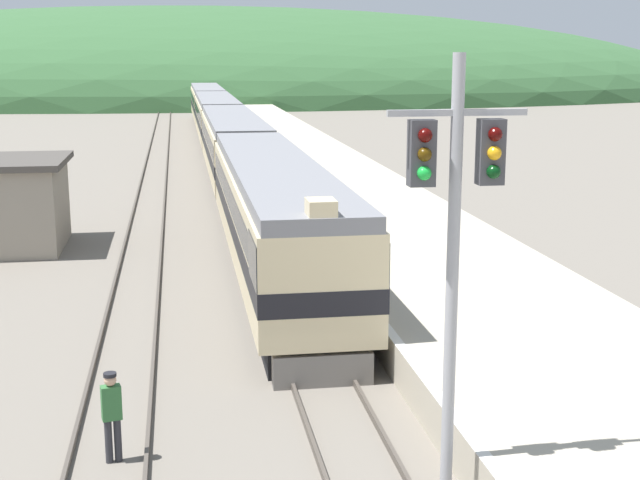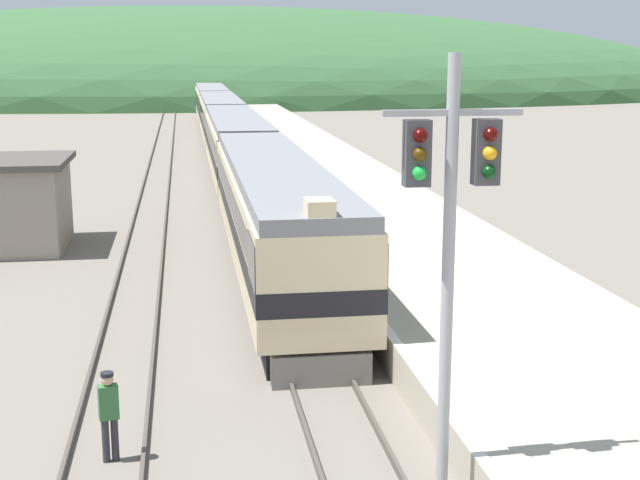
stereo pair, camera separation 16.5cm
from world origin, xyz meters
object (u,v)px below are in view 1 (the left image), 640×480
Objects in this scene: carriage_fourth at (207,104)px; signal_mast_main at (454,222)px; carriage_second at (233,147)px; carriage_third at (217,119)px; express_train_lead_car at (274,215)px; track_worker at (112,411)px.

signal_mast_main is at bearing -89.21° from carriage_fourth.
carriage_second and carriage_third have the same top height.
carriage_third is at bearing 91.08° from signal_mast_main.
express_train_lead_car is at bearing -90.00° from carriage_second.
carriage_third is 20.96m from carriage_fourth.
carriage_third is (0.00, 42.64, -0.01)m from express_train_lead_car.
carriage_fourth is at bearing 90.00° from carriage_second.
carriage_second is 1.00× the size of carriage_fourth.
carriage_third is at bearing 90.00° from carriage_second.
signal_mast_main reaches higher than carriage_third.
signal_mast_main reaches higher than express_train_lead_car.
carriage_fourth is 2.66× the size of signal_mast_main.
carriage_fourth is (0.00, 63.60, -0.01)m from express_train_lead_car.
carriage_second is 41.91m from carriage_fourth.
express_train_lead_car is 16.37m from signal_mast_main.
signal_mast_main is (1.10, -58.73, 2.80)m from carriage_third.
express_train_lead_car is 42.64m from carriage_third.
carriage_fourth is 11.40× the size of track_worker.
express_train_lead_car reaches higher than track_worker.
signal_mast_main is at bearing -86.07° from express_train_lead_car.
signal_mast_main reaches higher than carriage_fourth.
carriage_third is 2.66× the size of signal_mast_main.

